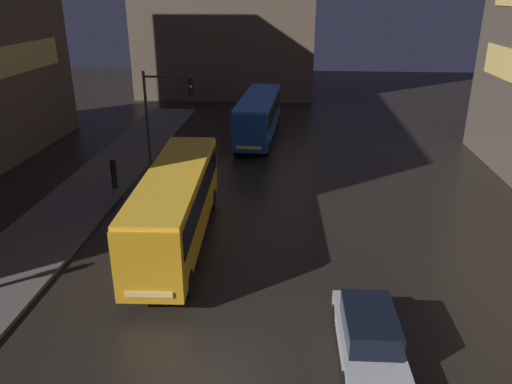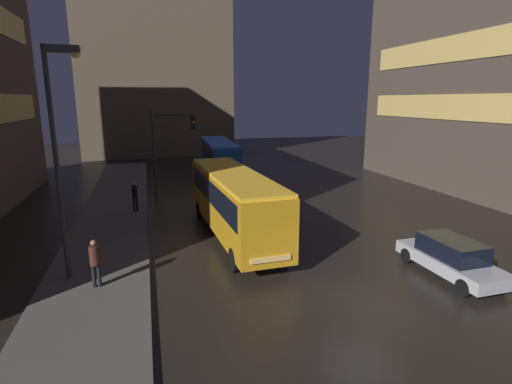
{
  "view_description": "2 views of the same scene",
  "coord_description": "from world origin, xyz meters",
  "views": [
    {
      "loc": [
        2.18,
        -11.18,
        10.36
      ],
      "look_at": [
        0.65,
        8.14,
        2.53
      ],
      "focal_mm": 35.0,
      "sensor_mm": 36.0,
      "label": 1
    },
    {
      "loc": [
        -6.81,
        -10.94,
        6.88
      ],
      "look_at": [
        -0.62,
        11.64,
        1.46
      ],
      "focal_mm": 28.0,
      "sensor_mm": 36.0,
      "label": 2
    }
  ],
  "objects": [
    {
      "name": "ground_plane",
      "position": [
        0.0,
        0.0,
        0.0
      ],
      "size": [
        120.0,
        120.0,
        0.0
      ],
      "primitive_type": "plane",
      "color": "black"
    },
    {
      "name": "sidewalk_left",
      "position": [
        -9.0,
        10.0,
        0.07
      ],
      "size": [
        4.0,
        48.0,
        0.15
      ],
      "color": "#56514C",
      "rests_on": "ground"
    },
    {
      "name": "bus_far",
      "position": [
        -0.49,
        24.96,
        2.0
      ],
      "size": [
        2.84,
        10.78,
        3.24
      ],
      "rotation": [
        0.0,
        0.0,
        3.1
      ],
      "color": "#194793",
      "rests_on": "ground"
    },
    {
      "name": "bus_near",
      "position": [
        -2.76,
        8.01,
        2.08
      ],
      "size": [
        2.85,
        10.88,
        3.38
      ],
      "rotation": [
        0.0,
        0.0,
        3.19
      ],
      "color": "orange",
      "rests_on": "ground"
    },
    {
      "name": "street_lamp_sidewalk",
      "position": [
        -9.79,
        4.8,
        5.74
      ],
      "size": [
        1.25,
        0.36,
        8.6
      ],
      "color": "#2D2D2D",
      "rests_on": "sidewalk_left"
    },
    {
      "name": "pedestrian_near",
      "position": [
        -8.87,
        3.69,
        1.23
      ],
      "size": [
        0.42,
        0.42,
        1.82
      ],
      "rotation": [
        0.0,
        0.0,
        3.0
      ],
      "color": "black",
      "rests_on": "sidewalk_left"
    },
    {
      "name": "building_far_backdrop",
      "position": [
        -5.14,
        44.2,
        9.31
      ],
      "size": [
        18.07,
        12.0,
        18.61
      ],
      "color": "brown",
      "rests_on": "ground"
    },
    {
      "name": "car_taxi",
      "position": [
        4.6,
        1.35,
        0.78
      ],
      "size": [
        1.91,
        4.6,
        1.53
      ],
      "rotation": [
        0.0,
        0.0,
        3.17
      ],
      "color": "#B7B7BC",
      "rests_on": "ground"
    },
    {
      "name": "pedestrian_mid",
      "position": [
        -7.7,
        14.0,
        1.2
      ],
      "size": [
        0.41,
        0.41,
        1.82
      ],
      "rotation": [
        0.0,
        0.0,
        0.35
      ],
      "color": "black",
      "rests_on": "sidewalk_left"
    },
    {
      "name": "traffic_light_main",
      "position": [
        -5.39,
        16.62,
        4.16
      ],
      "size": [
        2.91,
        0.35,
        6.19
      ],
      "color": "#2D2D2D",
      "rests_on": "ground"
    }
  ]
}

